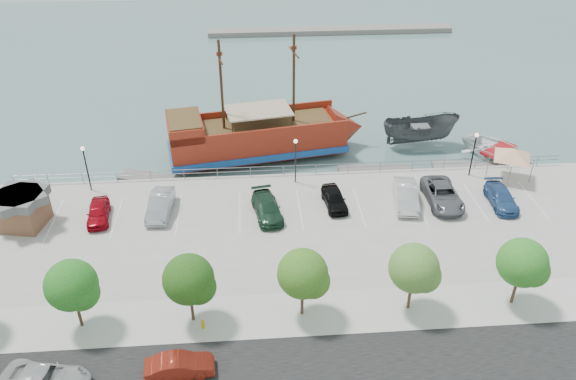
{
  "coord_description": "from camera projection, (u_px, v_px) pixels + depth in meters",
  "views": [
    {
      "loc": [
        -3.9,
        -36.46,
        26.17
      ],
      "look_at": [
        -1.0,
        2.0,
        2.0
      ],
      "focal_mm": 35.0,
      "sensor_mm": 36.0,
      "label": 1
    }
  ],
  "objects": [
    {
      "name": "dock_east",
      "position": [
        468.0,
        168.0,
        54.24
      ],
      "size": [
        7.0,
        2.88,
        0.39
      ],
      "primitive_type": "cube",
      "rotation": [
        0.0,
        0.0,
        -0.14
      ],
      "color": "slate",
      "rests_on": "ground"
    },
    {
      "name": "canopy_tent",
      "position": [
        514.0,
        149.0,
        49.34
      ],
      "size": [
        5.44,
        5.44,
        3.52
      ],
      "rotation": [
        0.0,
        0.0,
        0.36
      ],
      "color": "slate",
      "rests_on": "land_slab"
    },
    {
      "name": "lamp_post_mid",
      "position": [
        296.0,
        153.0,
        48.88
      ],
      "size": [
        0.36,
        0.36,
        4.28
      ],
      "color": "black",
      "rests_on": "land_slab"
    },
    {
      "name": "parked_car_h",
      "position": [
        501.0,
        198.0,
        46.99
      ],
      "size": [
        2.11,
        4.75,
        1.35
      ],
      "primitive_type": "imported",
      "rotation": [
        0.0,
        0.0,
        -0.05
      ],
      "color": "#2C5083",
      "rests_on": "land_slab"
    },
    {
      "name": "ground",
      "position": [
        302.0,
        234.0,
        45.48
      ],
      "size": [
        160.0,
        160.0,
        0.0
      ],
      "primitive_type": "plane",
      "color": "#486D67"
    },
    {
      "name": "sidewalk",
      "position": [
        317.0,
        313.0,
        36.49
      ],
      "size": [
        100.0,
        4.0,
        0.05
      ],
      "primitive_type": "cube",
      "color": "#BCB6AC",
      "rests_on": "land_slab"
    },
    {
      "name": "parked_car_g",
      "position": [
        443.0,
        195.0,
        47.17
      ],
      "size": [
        2.66,
        5.67,
        1.57
      ],
      "primitive_type": "imported",
      "rotation": [
        0.0,
        0.0,
        -0.01
      ],
      "color": "slate",
      "rests_on": "land_slab"
    },
    {
      "name": "dock_west",
      "position": [
        154.0,
        180.0,
        52.32
      ],
      "size": [
        6.85,
        4.29,
        0.38
      ],
      "primitive_type": "cube",
      "rotation": [
        0.0,
        0.0,
        -0.39
      ],
      "color": "slate",
      "rests_on": "ground"
    },
    {
      "name": "speedboat",
      "position": [
        498.0,
        153.0,
        55.65
      ],
      "size": [
        8.5,
        9.04,
        1.52
      ],
      "primitive_type": "imported",
      "rotation": [
        0.0,
        0.0,
        0.6
      ],
      "color": "white",
      "rests_on": "ground"
    },
    {
      "name": "lamp_post_right",
      "position": [
        474.0,
        147.0,
        49.9
      ],
      "size": [
        0.36,
        0.36,
        4.28
      ],
      "color": "black",
      "rests_on": "land_slab"
    },
    {
      "name": "parked_car_f",
      "position": [
        406.0,
        195.0,
        47.01
      ],
      "size": [
        2.51,
        5.28,
        1.67
      ],
      "primitive_type": "imported",
      "rotation": [
        0.0,
        0.0,
        -0.15
      ],
      "color": "silver",
      "rests_on": "land_slab"
    },
    {
      "name": "parked_car_e",
      "position": [
        334.0,
        198.0,
        46.82
      ],
      "size": [
        2.05,
        4.29,
        1.41
      ],
      "primitive_type": "imported",
      "rotation": [
        0.0,
        0.0,
        0.09
      ],
      "color": "black",
      "rests_on": "land_slab"
    },
    {
      "name": "pirate_ship",
      "position": [
        271.0,
        136.0,
        55.8
      ],
      "size": [
        20.39,
        8.76,
        12.67
      ],
      "rotation": [
        0.0,
        0.0,
        0.18
      ],
      "color": "maroon",
      "rests_on": "ground"
    },
    {
      "name": "tree_d",
      "position": [
        305.0,
        275.0,
        34.63
      ],
      "size": [
        3.3,
        3.2,
        5.0
      ],
      "color": "#473321",
      "rests_on": "sidewalk"
    },
    {
      "name": "parked_car_d",
      "position": [
        267.0,
        208.0,
        45.62
      ],
      "size": [
        2.8,
        5.21,
        1.43
      ],
      "primitive_type": "imported",
      "rotation": [
        0.0,
        0.0,
        0.17
      ],
      "color": "#1B3A27",
      "rests_on": "land_slab"
    },
    {
      "name": "far_shore",
      "position": [
        330.0,
        31.0,
        92.38
      ],
      "size": [
        40.0,
        3.0,
        0.8
      ],
      "primitive_type": "cube",
      "color": "gray",
      "rests_on": "ground"
    },
    {
      "name": "shed",
      "position": [
        22.0,
        208.0,
        44.06
      ],
      "size": [
        4.13,
        4.13,
        2.89
      ],
      "rotation": [
        0.0,
        0.0,
        -0.2
      ],
      "color": "brown",
      "rests_on": "land_slab"
    },
    {
      "name": "tree_f",
      "position": [
        525.0,
        265.0,
        35.53
      ],
      "size": [
        3.3,
        3.2,
        5.0
      ],
      "color": "#473321",
      "rests_on": "sidewalk"
    },
    {
      "name": "tree_c",
      "position": [
        191.0,
        281.0,
        34.19
      ],
      "size": [
        3.3,
        3.2,
        5.0
      ],
      "color": "#473321",
      "rests_on": "sidewalk"
    },
    {
      "name": "tree_b",
      "position": [
        74.0,
        287.0,
        33.74
      ],
      "size": [
        3.3,
        3.2,
        5.0
      ],
      "color": "#473321",
      "rests_on": "sidewalk"
    },
    {
      "name": "patrol_boat",
      "position": [
        420.0,
        132.0,
        57.76
      ],
      "size": [
        8.05,
        3.27,
        3.07
      ],
      "primitive_type": "imported",
      "rotation": [
        0.0,
        0.0,
        1.61
      ],
      "color": "#424547",
      "rests_on": "ground"
    },
    {
      "name": "street_sedan",
      "position": [
        180.0,
        366.0,
        32.0
      ],
      "size": [
        4.07,
        1.73,
        1.31
      ],
      "primitive_type": "imported",
      "rotation": [
        0.0,
        0.0,
        1.66
      ],
      "color": "maroon",
      "rests_on": "street"
    },
    {
      "name": "tree_e",
      "position": [
        416.0,
        270.0,
        35.08
      ],
      "size": [
        3.3,
        3.2,
        5.0
      ],
      "color": "#473321",
      "rests_on": "sidewalk"
    },
    {
      "name": "dock_mid",
      "position": [
        375.0,
        171.0,
        53.65
      ],
      "size": [
        6.95,
        2.1,
        0.4
      ],
      "primitive_type": "cube",
      "rotation": [
        0.0,
        0.0,
        -0.02
      ],
      "color": "slate",
      "rests_on": "ground"
    },
    {
      "name": "fire_hydrant",
      "position": [
        203.0,
        324.0,
        35.16
      ],
      "size": [
        0.23,
        0.23,
        0.68
      ],
      "rotation": [
        0.0,
        0.0,
        -0.35
      ],
      "color": "#C1A608",
      "rests_on": "sidewalk"
    },
    {
      "name": "parked_car_b",
      "position": [
        160.0,
        205.0,
        45.85
      ],
      "size": [
        2.03,
        4.96,
        1.6
      ],
      "primitive_type": "imported",
      "rotation": [
        0.0,
        0.0,
        -0.07
      ],
      "color": "#9A9DA3",
      "rests_on": "land_slab"
    },
    {
      "name": "parked_car_a",
      "position": [
        98.0,
        212.0,
        45.12
      ],
      "size": [
        2.11,
        4.26,
        1.4
      ],
      "primitive_type": "imported",
      "rotation": [
        0.0,
        0.0,
        0.12
      ],
      "color": "#980511",
      "rests_on": "land_slab"
    },
    {
      "name": "seawall_railing",
      "position": [
        294.0,
        170.0,
        51.26
      ],
      "size": [
        50.0,
        0.06,
        1.0
      ],
      "color": "slate",
      "rests_on": "land_slab"
    },
    {
      "name": "lamp_post_left",
      "position": [
        85.0,
        161.0,
        47.73
      ],
      "size": [
        0.36,
        0.36,
        4.28
      ],
      "color": "black",
      "rests_on": "land_slab"
    }
  ]
}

